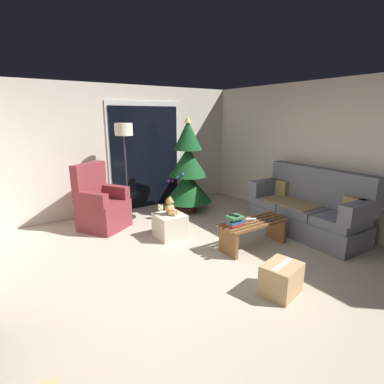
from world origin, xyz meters
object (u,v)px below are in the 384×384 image
(couch, at_px, (308,210))
(book_stack, at_px, (235,221))
(remote_graphite, at_px, (267,220))
(ottoman, at_px, (170,226))
(floor_lamp, at_px, (124,139))
(teddy_bear_cream_by_tree, at_px, (160,213))
(remote_white, at_px, (251,219))
(coffee_table, at_px, (254,230))
(cardboard_box_taped_mid_floor, at_px, (281,279))
(teddy_bear_honey, at_px, (170,207))
(christmas_tree, at_px, (188,171))
(armchair, at_px, (101,206))
(cell_phone, at_px, (234,215))

(couch, distance_m, book_stack, 1.51)
(remote_graphite, distance_m, ottoman, 1.53)
(floor_lamp, distance_m, teddy_bear_cream_by_tree, 1.52)
(remote_white, xyz_separation_m, book_stack, (-0.34, -0.03, 0.06))
(coffee_table, bearing_deg, floor_lamp, 115.00)
(floor_lamp, height_order, cardboard_box_taped_mid_floor, floor_lamp)
(couch, bearing_deg, teddy_bear_honey, 151.33)
(coffee_table, xyz_separation_m, book_stack, (-0.35, 0.04, 0.21))
(floor_lamp, bearing_deg, christmas_tree, -13.39)
(book_stack, distance_m, cardboard_box_taped_mid_floor, 1.14)
(couch, bearing_deg, ottoman, 151.23)
(christmas_tree, height_order, ottoman, christmas_tree)
(remote_graphite, relative_size, armchair, 0.14)
(couch, bearing_deg, cardboard_box_taped_mid_floor, -151.72)
(christmas_tree, height_order, teddy_bear_cream_by_tree, christmas_tree)
(book_stack, bearing_deg, couch, -4.55)
(armchair, xyz_separation_m, teddy_bear_honey, (0.80, -1.02, 0.10))
(ottoman, height_order, teddy_bear_cream_by_tree, ottoman)
(coffee_table, bearing_deg, cell_phone, 172.21)
(book_stack, bearing_deg, cell_phone, 125.00)
(christmas_tree, bearing_deg, ottoman, -135.09)
(remote_graphite, xyz_separation_m, floor_lamp, (-1.23, 2.37, 1.09))
(book_stack, distance_m, teddy_bear_honey, 1.09)
(coffee_table, height_order, cell_phone, cell_phone)
(book_stack, bearing_deg, coffee_table, -6.01)
(remote_white, height_order, teddy_bear_honey, teddy_bear_honey)
(ottoman, bearing_deg, teddy_bear_honey, -50.10)
(remote_white, xyz_separation_m, teddy_bear_honey, (-0.84, 0.95, 0.09))
(cardboard_box_taped_mid_floor, bearing_deg, teddy_bear_honey, 96.50)
(book_stack, xyz_separation_m, floor_lamp, (-0.71, 2.24, 1.03))
(coffee_table, height_order, remote_graphite, remote_graphite)
(christmas_tree, distance_m, teddy_bear_cream_by_tree, 1.02)
(book_stack, relative_size, armchair, 0.23)
(couch, xyz_separation_m, armchair, (-2.80, 2.12, 0.00))
(remote_white, distance_m, floor_lamp, 2.68)
(teddy_bear_honey, bearing_deg, floor_lamp, 99.69)
(couch, relative_size, christmas_tree, 1.03)
(christmas_tree, bearing_deg, floor_lamp, 166.61)
(remote_graphite, distance_m, teddy_bear_cream_by_tree, 2.13)
(remote_white, xyz_separation_m, teddy_bear_cream_by_tree, (-0.58, 1.81, -0.30))
(ottoman, height_order, teddy_bear_honey, teddy_bear_honey)
(remote_graphite, xyz_separation_m, christmas_tree, (-0.04, 2.09, 0.43))
(teddy_bear_honey, distance_m, teddy_bear_cream_by_tree, 0.98)
(remote_graphite, distance_m, christmas_tree, 2.13)
(couch, xyz_separation_m, teddy_bear_honey, (-2.00, 1.09, 0.10))
(floor_lamp, bearing_deg, remote_graphite, -62.51)
(cell_phone, xyz_separation_m, teddy_bear_cream_by_tree, (-0.22, 1.83, -0.43))
(coffee_table, xyz_separation_m, remote_graphite, (0.17, -0.09, 0.15))
(floor_lamp, bearing_deg, couch, -46.79)
(remote_graphite, bearing_deg, coffee_table, 127.49)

